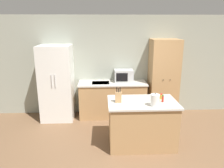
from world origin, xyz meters
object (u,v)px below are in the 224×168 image
(spice_bottle_short_red, at_px, (161,97))
(spice_bottle_green_herb, at_px, (156,97))
(spice_bottle_tall_dark, at_px, (163,99))
(pantry_cabinet, at_px, (163,79))
(spice_bottle_amber_oil, at_px, (159,101))
(microwave, at_px, (124,76))
(kettle, at_px, (155,100))
(refrigerator, at_px, (57,83))
(knife_block, at_px, (118,97))

(spice_bottle_short_red, distance_m, spice_bottle_green_herb, 0.10)
(spice_bottle_tall_dark, xyz_separation_m, spice_bottle_green_herb, (-0.08, 0.16, -0.02))
(spice_bottle_tall_dark, bearing_deg, spice_bottle_short_red, 84.24)
(spice_bottle_short_red, bearing_deg, pantry_cabinet, 72.91)
(spice_bottle_amber_oil, bearing_deg, pantry_cabinet, 71.45)
(microwave, bearing_deg, spice_bottle_short_red, -66.33)
(microwave, relative_size, kettle, 1.94)
(microwave, distance_m, spice_bottle_short_red, 1.55)
(spice_bottle_amber_oil, bearing_deg, microwave, 107.31)
(pantry_cabinet, relative_size, spice_bottle_short_red, 17.89)
(microwave, height_order, spice_bottle_short_red, microwave)
(spice_bottle_short_red, bearing_deg, kettle, -120.49)
(pantry_cabinet, distance_m, spice_bottle_amber_oil, 1.63)
(pantry_cabinet, xyz_separation_m, spice_bottle_green_herb, (-0.51, -1.33, -0.03))
(refrigerator, bearing_deg, knife_block, -44.06)
(pantry_cabinet, bearing_deg, refrigerator, -178.56)
(pantry_cabinet, bearing_deg, spice_bottle_amber_oil, -108.55)
(microwave, distance_m, spice_bottle_tall_dark, 1.70)
(refrigerator, height_order, spice_bottle_short_red, refrigerator)
(knife_block, xyz_separation_m, spice_bottle_amber_oil, (0.76, -0.08, -0.06))
(refrigerator, distance_m, spice_bottle_tall_dark, 2.71)
(refrigerator, height_order, kettle, refrigerator)
(spice_bottle_short_red, bearing_deg, refrigerator, 151.54)
(pantry_cabinet, relative_size, knife_block, 6.60)
(pantry_cabinet, relative_size, spice_bottle_amber_oil, 20.46)
(spice_bottle_tall_dark, relative_size, spice_bottle_amber_oil, 1.46)
(refrigerator, relative_size, kettle, 7.56)
(spice_bottle_short_red, distance_m, spice_bottle_amber_oil, 0.25)
(refrigerator, distance_m, spice_bottle_short_red, 2.64)
(microwave, height_order, knife_block, microwave)
(spice_bottle_amber_oil, bearing_deg, refrigerator, 146.23)
(refrigerator, height_order, knife_block, refrigerator)
(knife_block, xyz_separation_m, spice_bottle_green_herb, (0.77, 0.13, -0.06))
(kettle, bearing_deg, spice_bottle_green_herb, 71.63)
(refrigerator, bearing_deg, pantry_cabinet, 1.44)
(pantry_cabinet, height_order, spice_bottle_green_herb, pantry_cabinet)
(microwave, relative_size, spice_bottle_green_herb, 4.36)
(knife_block, bearing_deg, pantry_cabinet, 48.85)
(refrigerator, bearing_deg, spice_bottle_amber_oil, -33.77)
(spice_bottle_green_herb, height_order, kettle, kettle)
(knife_block, distance_m, spice_bottle_amber_oil, 0.77)
(microwave, bearing_deg, spice_bottle_green_herb, -69.90)
(microwave, height_order, spice_bottle_amber_oil, microwave)
(kettle, bearing_deg, spice_bottle_tall_dark, 45.57)
(knife_block, bearing_deg, spice_bottle_short_red, 9.18)
(pantry_cabinet, bearing_deg, knife_block, -131.15)
(refrigerator, height_order, spice_bottle_amber_oil, refrigerator)
(spice_bottle_short_red, height_order, spice_bottle_amber_oil, spice_bottle_short_red)
(spice_bottle_green_herb, bearing_deg, knife_block, -170.17)
(knife_block, bearing_deg, spice_bottle_green_herb, 9.83)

